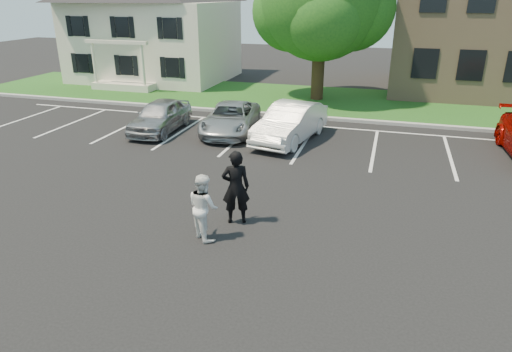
{
  "coord_description": "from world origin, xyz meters",
  "views": [
    {
      "loc": [
        3.19,
        -9.74,
        5.76
      ],
      "look_at": [
        0.0,
        1.0,
        1.25
      ],
      "focal_mm": 32.0,
      "sensor_mm": 36.0,
      "label": 1
    }
  ],
  "objects_px": {
    "man_black_suit": "(236,187)",
    "car_silver_west": "(160,116)",
    "car_white_sedan": "(290,123)",
    "car_silver_minivan": "(231,118)",
    "tree": "(323,1)",
    "house": "(154,23)",
    "man_white_shirt": "(203,207)"
  },
  "relations": [
    {
      "from": "tree",
      "to": "man_white_shirt",
      "type": "distance_m",
      "value": 17.34
    },
    {
      "from": "man_black_suit",
      "to": "man_white_shirt",
      "type": "distance_m",
      "value": 1.14
    },
    {
      "from": "tree",
      "to": "car_silver_minivan",
      "type": "relative_size",
      "value": 1.92
    },
    {
      "from": "tree",
      "to": "car_silver_west",
      "type": "xyz_separation_m",
      "value": [
        -5.69,
        -8.45,
        -4.65
      ]
    },
    {
      "from": "house",
      "to": "car_white_sedan",
      "type": "bearing_deg",
      "value": -43.63
    },
    {
      "from": "man_white_shirt",
      "to": "car_silver_west",
      "type": "relative_size",
      "value": 0.41
    },
    {
      "from": "house",
      "to": "man_black_suit",
      "type": "height_order",
      "value": "house"
    },
    {
      "from": "house",
      "to": "man_black_suit",
      "type": "xyz_separation_m",
      "value": [
        12.55,
        -19.32,
        -2.82
      ]
    },
    {
      "from": "tree",
      "to": "car_silver_minivan",
      "type": "distance_m",
      "value": 9.42
    },
    {
      "from": "house",
      "to": "man_black_suit",
      "type": "relative_size",
      "value": 5.08
    },
    {
      "from": "man_white_shirt",
      "to": "car_silver_west",
      "type": "distance_m",
      "value": 9.97
    },
    {
      "from": "tree",
      "to": "man_black_suit",
      "type": "height_order",
      "value": "tree"
    },
    {
      "from": "house",
      "to": "car_silver_minivan",
      "type": "bearing_deg",
      "value": -49.79
    },
    {
      "from": "tree",
      "to": "car_silver_minivan",
      "type": "xyz_separation_m",
      "value": [
        -2.64,
        -7.72,
        -4.71
      ]
    },
    {
      "from": "man_black_suit",
      "to": "car_silver_minivan",
      "type": "height_order",
      "value": "man_black_suit"
    },
    {
      "from": "man_white_shirt",
      "to": "car_silver_minivan",
      "type": "distance_m",
      "value": 9.37
    },
    {
      "from": "man_black_suit",
      "to": "car_silver_minivan",
      "type": "distance_m",
      "value": 8.56
    },
    {
      "from": "man_white_shirt",
      "to": "car_silver_west",
      "type": "xyz_separation_m",
      "value": [
        -5.54,
        8.3,
        -0.15
      ]
    },
    {
      "from": "car_silver_minivan",
      "to": "car_white_sedan",
      "type": "height_order",
      "value": "car_white_sedan"
    },
    {
      "from": "man_white_shirt",
      "to": "car_white_sedan",
      "type": "distance_m",
      "value": 8.58
    },
    {
      "from": "man_black_suit",
      "to": "car_silver_west",
      "type": "relative_size",
      "value": 0.49
    },
    {
      "from": "man_black_suit",
      "to": "car_silver_west",
      "type": "distance_m",
      "value": 9.46
    },
    {
      "from": "man_black_suit",
      "to": "car_white_sedan",
      "type": "xyz_separation_m",
      "value": [
        -0.21,
        7.56,
        -0.24
      ]
    },
    {
      "from": "man_white_shirt",
      "to": "car_white_sedan",
      "type": "relative_size",
      "value": 0.36
    },
    {
      "from": "car_silver_minivan",
      "to": "car_white_sedan",
      "type": "distance_m",
      "value": 2.82
    },
    {
      "from": "car_silver_west",
      "to": "tree",
      "type": "bearing_deg",
      "value": 53.73
    },
    {
      "from": "man_white_shirt",
      "to": "car_silver_west",
      "type": "height_order",
      "value": "man_white_shirt"
    },
    {
      "from": "house",
      "to": "man_white_shirt",
      "type": "xyz_separation_m",
      "value": [
        12.05,
        -20.34,
        -2.98
      ]
    },
    {
      "from": "tree",
      "to": "man_black_suit",
      "type": "bearing_deg",
      "value": -88.73
    },
    {
      "from": "man_black_suit",
      "to": "car_silver_minivan",
      "type": "xyz_separation_m",
      "value": [
        -2.99,
        8.02,
        -0.38
      ]
    },
    {
      "from": "car_silver_west",
      "to": "car_white_sedan",
      "type": "distance_m",
      "value": 5.83
    },
    {
      "from": "car_silver_minivan",
      "to": "tree",
      "type": "bearing_deg",
      "value": 63.43
    }
  ]
}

